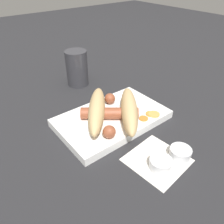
% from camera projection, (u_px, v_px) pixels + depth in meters
% --- Properties ---
extents(ground_plane, '(3.00, 3.00, 0.00)m').
position_uv_depth(ground_plane, '(112.00, 122.00, 0.56)').
color(ground_plane, '#232326').
extents(food_tray, '(0.27, 0.17, 0.02)m').
position_uv_depth(food_tray, '(112.00, 119.00, 0.55)').
color(food_tray, white).
rests_on(food_tray, ground_plane).
extents(bread_roll, '(0.21, 0.22, 0.05)m').
position_uv_depth(bread_roll, '(113.00, 109.00, 0.52)').
color(bread_roll, tan).
rests_on(bread_roll, food_tray).
extents(sausage, '(0.13, 0.14, 0.03)m').
position_uv_depth(sausage, '(110.00, 113.00, 0.53)').
color(sausage, brown).
rests_on(sausage, food_tray).
extents(pickled_veggies, '(0.07, 0.04, 0.00)m').
position_uv_depth(pickled_veggies, '(151.00, 115.00, 0.54)').
color(pickled_veggies, '#F99E4C').
rests_on(pickled_veggies, food_tray).
extents(napkin, '(0.12, 0.12, 0.00)m').
position_uv_depth(napkin, '(157.00, 160.00, 0.45)').
color(napkin, white).
rests_on(napkin, ground_plane).
extents(condiment_cup_near, '(0.04, 0.04, 0.02)m').
position_uv_depth(condiment_cup_near, '(160.00, 164.00, 0.43)').
color(condiment_cup_near, silver).
rests_on(condiment_cup_near, ground_plane).
extents(condiment_cup_far, '(0.04, 0.04, 0.02)m').
position_uv_depth(condiment_cup_far, '(180.00, 154.00, 0.45)').
color(condiment_cup_far, silver).
rests_on(condiment_cup_far, ground_plane).
extents(drink_glass, '(0.07, 0.07, 0.11)m').
position_uv_depth(drink_glass, '(77.00, 68.00, 0.70)').
color(drink_glass, '#333338').
rests_on(drink_glass, ground_plane).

